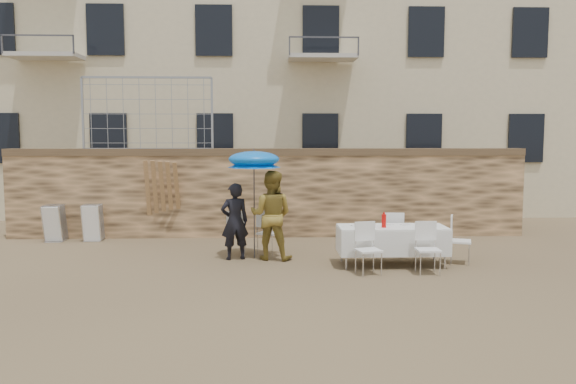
{
  "coord_description": "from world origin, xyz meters",
  "views": [
    {
      "loc": [
        -0.03,
        -9.22,
        2.5
      ],
      "look_at": [
        0.4,
        2.2,
        1.4
      ],
      "focal_mm": 35.0,
      "sensor_mm": 36.0,
      "label": 1
    }
  ],
  "objects_px": {
    "umbrella": "(254,162)",
    "couple_chair_right": "(269,232)",
    "soda_bottle": "(384,221)",
    "chair_stack_right": "(95,221)",
    "couple_chair_left": "(236,232)",
    "woman_dress": "(271,215)",
    "table_chair_side": "(461,240)",
    "chair_stack_left": "(58,222)",
    "table_chair_front_right": "(428,248)",
    "table_chair_front_left": "(369,249)",
    "banquet_table": "(392,229)",
    "man_suit": "(235,221)",
    "table_chair_back": "(393,234)"
  },
  "relations": [
    {
      "from": "table_chair_front_left",
      "to": "table_chair_side",
      "type": "bearing_deg",
      "value": 8.88
    },
    {
      "from": "chair_stack_right",
      "to": "umbrella",
      "type": "bearing_deg",
      "value": -29.67
    },
    {
      "from": "chair_stack_right",
      "to": "couple_chair_left",
      "type": "bearing_deg",
      "value": -26.9
    },
    {
      "from": "woman_dress",
      "to": "chair_stack_right",
      "type": "height_order",
      "value": "woman_dress"
    },
    {
      "from": "umbrella",
      "to": "couple_chair_right",
      "type": "relative_size",
      "value": 2.2
    },
    {
      "from": "soda_bottle",
      "to": "chair_stack_left",
      "type": "distance_m",
      "value": 8.05
    },
    {
      "from": "banquet_table",
      "to": "umbrella",
      "type": "bearing_deg",
      "value": 164.57
    },
    {
      "from": "chair_stack_left",
      "to": "table_chair_front_right",
      "type": "bearing_deg",
      "value": -24.94
    },
    {
      "from": "woman_dress",
      "to": "couple_chair_right",
      "type": "xyz_separation_m",
      "value": [
        -0.05,
        0.55,
        -0.44
      ]
    },
    {
      "from": "table_chair_front_right",
      "to": "chair_stack_left",
      "type": "xyz_separation_m",
      "value": [
        -8.09,
        3.76,
        -0.02
      ]
    },
    {
      "from": "man_suit",
      "to": "banquet_table",
      "type": "bearing_deg",
      "value": 153.35
    },
    {
      "from": "couple_chair_right",
      "to": "table_chair_side",
      "type": "height_order",
      "value": "same"
    },
    {
      "from": "couple_chair_left",
      "to": "woman_dress",
      "type": "bearing_deg",
      "value": 143.0
    },
    {
      "from": "banquet_table",
      "to": "chair_stack_right",
      "type": "relative_size",
      "value": 2.28
    },
    {
      "from": "table_chair_front_left",
      "to": "woman_dress",
      "type": "bearing_deg",
      "value": 127.52
    },
    {
      "from": "table_chair_front_right",
      "to": "table_chair_back",
      "type": "relative_size",
      "value": 1.0
    },
    {
      "from": "table_chair_front_right",
      "to": "chair_stack_left",
      "type": "distance_m",
      "value": 8.92
    },
    {
      "from": "umbrella",
      "to": "table_chair_front_right",
      "type": "xyz_separation_m",
      "value": [
        3.22,
        -1.5,
        -1.52
      ]
    },
    {
      "from": "man_suit",
      "to": "couple_chair_right",
      "type": "distance_m",
      "value": 0.94
    },
    {
      "from": "banquet_table",
      "to": "soda_bottle",
      "type": "bearing_deg",
      "value": -143.13
    },
    {
      "from": "woman_dress",
      "to": "chair_stack_left",
      "type": "bearing_deg",
      "value": -10.75
    },
    {
      "from": "umbrella",
      "to": "table_chair_front_left",
      "type": "distance_m",
      "value": 3.01
    },
    {
      "from": "table_chair_back",
      "to": "chair_stack_right",
      "type": "relative_size",
      "value": 1.04
    },
    {
      "from": "woman_dress",
      "to": "soda_bottle",
      "type": "bearing_deg",
      "value": 173.33
    },
    {
      "from": "umbrella",
      "to": "table_chair_side",
      "type": "relative_size",
      "value": 2.2
    },
    {
      "from": "table_chair_side",
      "to": "chair_stack_left",
      "type": "xyz_separation_m",
      "value": [
        -8.99,
        2.91,
        -0.02
      ]
    },
    {
      "from": "soda_bottle",
      "to": "chair_stack_left",
      "type": "relative_size",
      "value": 0.28
    },
    {
      "from": "table_chair_front_left",
      "to": "table_chair_front_right",
      "type": "relative_size",
      "value": 1.0
    },
    {
      "from": "woman_dress",
      "to": "chair_stack_left",
      "type": "relative_size",
      "value": 2.0
    },
    {
      "from": "woman_dress",
      "to": "table_chair_back",
      "type": "bearing_deg",
      "value": -163.12
    },
    {
      "from": "table_chair_front_left",
      "to": "chair_stack_right",
      "type": "relative_size",
      "value": 1.04
    },
    {
      "from": "chair_stack_right",
      "to": "couple_chair_right",
      "type": "bearing_deg",
      "value": -22.98
    },
    {
      "from": "banquet_table",
      "to": "table_chair_front_right",
      "type": "distance_m",
      "value": 0.94
    },
    {
      "from": "umbrella",
      "to": "chair_stack_left",
      "type": "distance_m",
      "value": 5.58
    },
    {
      "from": "man_suit",
      "to": "table_chair_side",
      "type": "bearing_deg",
      "value": 158.19
    },
    {
      "from": "man_suit",
      "to": "couple_chair_right",
      "type": "relative_size",
      "value": 1.65
    },
    {
      "from": "umbrella",
      "to": "couple_chair_right",
      "type": "bearing_deg",
      "value": 56.31
    },
    {
      "from": "couple_chair_left",
      "to": "table_chair_front_right",
      "type": "height_order",
      "value": "same"
    },
    {
      "from": "table_chair_front_left",
      "to": "chair_stack_right",
      "type": "bearing_deg",
      "value": 134.15
    },
    {
      "from": "couple_chair_right",
      "to": "chair_stack_right",
      "type": "bearing_deg",
      "value": 6.7
    },
    {
      "from": "soda_bottle",
      "to": "chair_stack_right",
      "type": "xyz_separation_m",
      "value": [
        -6.49,
        3.16,
        -0.45
      ]
    },
    {
      "from": "table_chair_front_left",
      "to": "chair_stack_left",
      "type": "height_order",
      "value": "table_chair_front_left"
    },
    {
      "from": "man_suit",
      "to": "chair_stack_left",
      "type": "relative_size",
      "value": 1.72
    },
    {
      "from": "table_chair_side",
      "to": "chair_stack_right",
      "type": "xyz_separation_m",
      "value": [
        -8.09,
        2.91,
        -0.02
      ]
    },
    {
      "from": "couple_chair_right",
      "to": "chair_stack_left",
      "type": "xyz_separation_m",
      "value": [
        -5.17,
        1.81,
        -0.02
      ]
    },
    {
      "from": "couple_chair_left",
      "to": "table_chair_front_right",
      "type": "xyz_separation_m",
      "value": [
        3.62,
        -1.95,
        0.0
      ]
    },
    {
      "from": "table_chair_front_right",
      "to": "table_chair_front_left",
      "type": "bearing_deg",
      "value": -179.69
    },
    {
      "from": "umbrella",
      "to": "chair_stack_left",
      "type": "height_order",
      "value": "umbrella"
    },
    {
      "from": "soda_bottle",
      "to": "table_chair_side",
      "type": "relative_size",
      "value": 0.27
    },
    {
      "from": "umbrella",
      "to": "table_chair_side",
      "type": "height_order",
      "value": "umbrella"
    }
  ]
}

